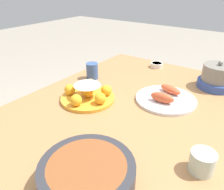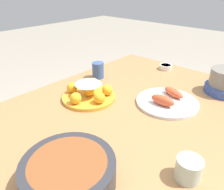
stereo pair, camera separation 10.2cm
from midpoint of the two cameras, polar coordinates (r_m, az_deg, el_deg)
The scene contains 8 objects.
dining_table at distance 1.07m, azimuth 3.61°, elevation -7.30°, with size 1.25×1.02×0.76m.
cake_plate at distance 1.06m, azimuth -9.05°, elevation 0.16°, with size 0.26×0.26×0.09m.
serving_bowl at distance 0.65m, azimuth -11.22°, elevation -19.88°, with size 0.27×0.27×0.08m.
sauce_bowl at distance 1.48m, azimuth 9.69°, elevation 7.72°, with size 0.08×0.08×0.03m.
seafood_platter at distance 1.07m, azimuth 11.24°, elevation -0.79°, with size 0.29×0.29×0.06m.
cup_near at distance 1.29m, azimuth -7.46°, elevation 6.21°, with size 0.07×0.07×0.09m.
cup_far at distance 0.72m, azimuth 18.61°, elevation -16.41°, with size 0.08×0.08×0.07m.
warming_pot at distance 1.27m, azimuth 23.74°, elevation 4.18°, with size 0.19×0.19×0.15m.
Camera 1 is at (0.78, 0.41, 1.28)m, focal length 35.00 mm.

